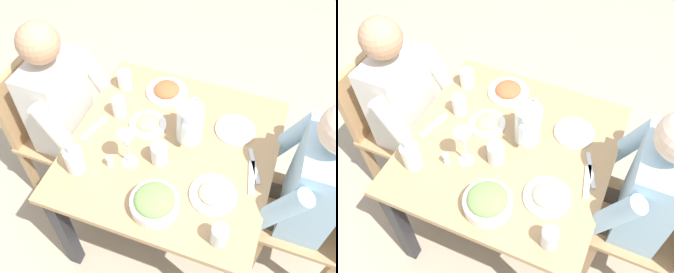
% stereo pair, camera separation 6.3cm
% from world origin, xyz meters
% --- Properties ---
extents(ground_plane, '(8.00, 8.00, 0.00)m').
position_xyz_m(ground_plane, '(0.00, 0.00, 0.00)').
color(ground_plane, tan).
extents(dining_table, '(0.92, 0.92, 0.71)m').
position_xyz_m(dining_table, '(0.00, 0.00, 0.60)').
color(dining_table, tan).
rests_on(dining_table, ground_plane).
extents(chair_near, '(0.40, 0.40, 0.87)m').
position_xyz_m(chair_near, '(-0.06, -0.75, 0.49)').
color(chair_near, tan).
rests_on(chair_near, ground_plane).
extents(chair_far, '(0.40, 0.40, 0.87)m').
position_xyz_m(chair_far, '(-0.02, 0.75, 0.49)').
color(chair_far, tan).
rests_on(chair_far, ground_plane).
extents(diner_near, '(0.48, 0.53, 1.17)m').
position_xyz_m(diner_near, '(-0.06, -0.54, 0.64)').
color(diner_near, silver).
rests_on(diner_near, ground_plane).
extents(diner_far, '(0.48, 0.53, 1.17)m').
position_xyz_m(diner_far, '(-0.02, 0.54, 0.64)').
color(diner_far, '#9EC6E0').
rests_on(diner_far, ground_plane).
extents(water_pitcher, '(0.16, 0.12, 0.19)m').
position_xyz_m(water_pitcher, '(-0.08, 0.05, 0.81)').
color(water_pitcher, silver).
rests_on(water_pitcher, dining_table).
extents(salad_bowl, '(0.20, 0.20, 0.09)m').
position_xyz_m(salad_bowl, '(0.31, 0.04, 0.75)').
color(salad_bowl, white).
rests_on(salad_bowl, dining_table).
extents(plate_yoghurt, '(0.19, 0.19, 0.04)m').
position_xyz_m(plate_yoghurt, '(-0.19, 0.25, 0.72)').
color(plate_yoghurt, white).
rests_on(plate_yoghurt, dining_table).
extents(plate_beans, '(0.20, 0.20, 0.05)m').
position_xyz_m(plate_beans, '(0.18, 0.24, 0.73)').
color(plate_beans, white).
rests_on(plate_beans, dining_table).
extents(plate_fries, '(0.18, 0.18, 0.04)m').
position_xyz_m(plate_fries, '(-0.08, -0.15, 0.73)').
color(plate_fries, white).
rests_on(plate_fries, dining_table).
extents(plate_rice_curry, '(0.21, 0.21, 0.05)m').
position_xyz_m(plate_rice_curry, '(-0.31, -0.14, 0.73)').
color(plate_rice_curry, white).
rests_on(plate_rice_curry, dining_table).
extents(water_glass_near_left, '(0.07, 0.07, 0.10)m').
position_xyz_m(water_glass_near_left, '(-0.10, -0.30, 0.76)').
color(water_glass_near_left, silver).
rests_on(water_glass_near_left, dining_table).
extents(water_glass_by_pitcher, '(0.07, 0.07, 0.10)m').
position_xyz_m(water_glass_by_pitcher, '(0.09, -0.02, 0.76)').
color(water_glass_by_pitcher, silver).
rests_on(water_glass_by_pitcher, dining_table).
extents(water_glass_center, '(0.07, 0.07, 0.10)m').
position_xyz_m(water_glass_center, '(-0.28, -0.36, 0.76)').
color(water_glass_center, silver).
rests_on(water_glass_center, dining_table).
extents(water_glass_near_right, '(0.07, 0.07, 0.09)m').
position_xyz_m(water_glass_near_right, '(0.36, 0.32, 0.76)').
color(water_glass_near_right, silver).
rests_on(water_glass_near_right, dining_table).
extents(wine_glass, '(0.08, 0.08, 0.20)m').
position_xyz_m(wine_glass, '(0.15, -0.14, 0.85)').
color(wine_glass, silver).
rests_on(wine_glass, dining_table).
extents(oil_carafe, '(0.08, 0.08, 0.16)m').
position_xyz_m(oil_carafe, '(0.25, -0.35, 0.77)').
color(oil_carafe, silver).
rests_on(oil_carafe, dining_table).
extents(salt_shaker, '(0.03, 0.03, 0.05)m').
position_xyz_m(salt_shaker, '(0.19, -0.22, 0.74)').
color(salt_shaker, white).
rests_on(salt_shaker, dining_table).
extents(fork_near, '(0.17, 0.06, 0.01)m').
position_xyz_m(fork_near, '(0.04, 0.37, 0.72)').
color(fork_near, silver).
rests_on(fork_near, dining_table).
extents(knife_near, '(0.18, 0.09, 0.01)m').
position_xyz_m(knife_near, '(-0.02, 0.37, 0.72)').
color(knife_near, silver).
rests_on(knife_near, dining_table).
extents(fork_far, '(0.17, 0.07, 0.01)m').
position_xyz_m(fork_far, '(0.03, -0.38, 0.72)').
color(fork_far, silver).
rests_on(fork_far, dining_table).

